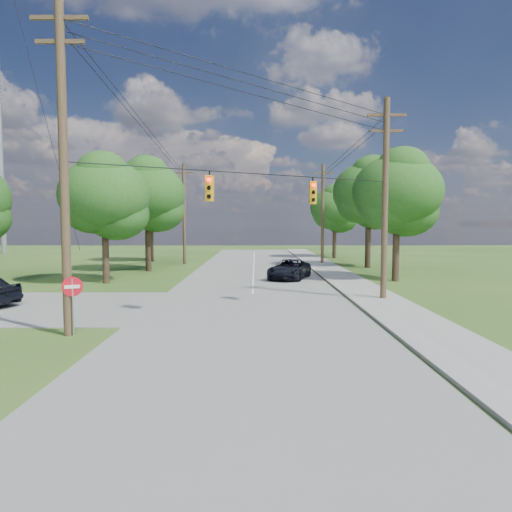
{
  "coord_description": "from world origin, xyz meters",
  "views": [
    {
      "loc": [
        2.15,
        -15.82,
        4.0
      ],
      "look_at": [
        2.18,
        5.0,
        2.55
      ],
      "focal_mm": 32.0,
      "sensor_mm": 36.0,
      "label": 1
    }
  ],
  "objects_px": {
    "pole_north_w": "(184,213)",
    "pole_north_e": "(323,213)",
    "do_not_enter_sign": "(73,292)",
    "car_main_north": "(289,269)",
    "pole_sw": "(64,161)",
    "pole_ne": "(385,196)"
  },
  "relations": [
    {
      "from": "pole_sw",
      "to": "do_not_enter_sign",
      "type": "distance_m",
      "value": 4.66
    },
    {
      "from": "pole_ne",
      "to": "pole_north_w",
      "type": "distance_m",
      "value": 26.03
    },
    {
      "from": "pole_north_e",
      "to": "do_not_enter_sign",
      "type": "xyz_separation_m",
      "value": [
        -13.27,
        -29.71,
        -3.55
      ]
    },
    {
      "from": "pole_sw",
      "to": "pole_ne",
      "type": "xyz_separation_m",
      "value": [
        13.5,
        7.6,
        -0.76
      ]
    },
    {
      "from": "pole_sw",
      "to": "pole_north_e",
      "type": "relative_size",
      "value": 1.2
    },
    {
      "from": "car_main_north",
      "to": "pole_sw",
      "type": "bearing_deg",
      "value": -100.22
    },
    {
      "from": "pole_sw",
      "to": "do_not_enter_sign",
      "type": "height_order",
      "value": "pole_sw"
    },
    {
      "from": "car_main_north",
      "to": "pole_north_w",
      "type": "bearing_deg",
      "value": 145.53
    },
    {
      "from": "pole_sw",
      "to": "car_main_north",
      "type": "relative_size",
      "value": 2.37
    },
    {
      "from": "pole_north_w",
      "to": "do_not_enter_sign",
      "type": "height_order",
      "value": "pole_north_w"
    },
    {
      "from": "pole_north_w",
      "to": "do_not_enter_sign",
      "type": "distance_m",
      "value": 29.93
    },
    {
      "from": "pole_north_e",
      "to": "pole_north_w",
      "type": "relative_size",
      "value": 1.0
    },
    {
      "from": "pole_north_w",
      "to": "pole_ne",
      "type": "bearing_deg",
      "value": -57.71
    },
    {
      "from": "pole_sw",
      "to": "pole_north_e",
      "type": "height_order",
      "value": "pole_sw"
    },
    {
      "from": "pole_north_w",
      "to": "car_main_north",
      "type": "bearing_deg",
      "value": -53.04
    },
    {
      "from": "pole_ne",
      "to": "car_main_north",
      "type": "height_order",
      "value": "pole_ne"
    },
    {
      "from": "pole_north_e",
      "to": "pole_north_w",
      "type": "height_order",
      "value": "same"
    },
    {
      "from": "pole_north_e",
      "to": "car_main_north",
      "type": "xyz_separation_m",
      "value": [
        -4.27,
        -12.8,
        -4.4
      ]
    },
    {
      "from": "pole_sw",
      "to": "pole_north_w",
      "type": "xyz_separation_m",
      "value": [
        -0.4,
        29.6,
        -1.1
      ]
    },
    {
      "from": "pole_north_e",
      "to": "car_main_north",
      "type": "height_order",
      "value": "pole_north_e"
    },
    {
      "from": "do_not_enter_sign",
      "to": "pole_north_e",
      "type": "bearing_deg",
      "value": 46.96
    },
    {
      "from": "pole_north_w",
      "to": "pole_north_e",
      "type": "bearing_deg",
      "value": 0.0
    }
  ]
}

